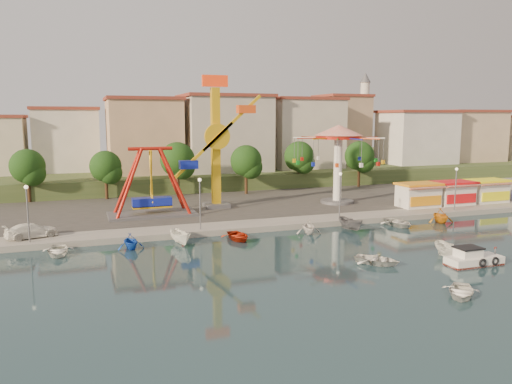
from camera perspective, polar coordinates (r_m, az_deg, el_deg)
name	(u,v)px	position (r m, az deg, el deg)	size (l,w,h in m)	color
ground	(330,262)	(42.43, 8.47, -7.88)	(200.00, 200.00, 0.00)	#132834
quay_deck	(184,177)	(100.45, -8.27, 1.75)	(200.00, 100.00, 0.60)	#9E998E
asphalt_pad	(229,200)	(69.57, -3.13, -0.87)	(90.00, 28.00, 0.01)	#4C4944
hill_terrace	(179,168)	(105.20, -8.82, 2.70)	(200.00, 60.00, 3.00)	#384C26
pirate_ship_ride	(151,183)	(58.94, -11.87, 0.99)	(10.00, 5.00, 8.00)	#59595E
kamikaze_tower	(219,146)	(62.91, -4.23, 5.31)	(7.65, 3.10, 16.50)	#59595E
wave_swinger	(338,146)	(66.75, 9.39, 5.19)	(11.60, 11.60, 10.40)	#59595E
booth_left	(418,195)	(66.92, 18.06, -0.30)	(5.40, 3.78, 3.08)	white
booth_mid	(453,193)	(70.40, 21.63, -0.07)	(5.40, 3.78, 3.08)	white
booth_right	(487,191)	(74.20, 24.91, 0.15)	(5.40, 3.78, 3.08)	white
lamp_post_0	(28,215)	(49.91, -24.61, -2.44)	(0.14, 0.14, 5.00)	#59595E
lamp_post_1	(200,205)	(50.94, -6.41, -1.51)	(0.14, 0.14, 5.00)	#59595E
lamp_post_2	(340,197)	(56.66, 9.56, -0.56)	(0.14, 0.14, 5.00)	#59595E
lamp_post_3	(455,190)	(65.86, 21.83, 0.20)	(0.14, 0.14, 5.00)	#59595E
tree_0	(27,166)	(73.47, -24.67, 2.69)	(4.60, 4.60, 7.19)	#382314
tree_1	(106,166)	(72.53, -16.82, 2.82)	(4.35, 4.35, 6.80)	#382314
tree_2	(177,160)	(73.17, -8.97, 3.69)	(5.02, 5.02, 7.85)	#382314
tree_3	(246,161)	(74.28, -1.14, 3.58)	(4.68, 4.68, 7.32)	#382314
tree_4	(299,156)	(80.68, 4.96, 4.07)	(4.86, 4.86, 7.60)	#382314
tree_5	(359,156)	(83.73, 11.74, 4.06)	(4.83, 4.83, 7.54)	#382314
building_1	(66,146)	(87.43, -20.86, 4.92)	(12.33, 9.01, 8.63)	silver
building_2	(147,137)	(88.62, -12.33, 6.16)	(11.95, 9.28, 11.23)	tan
building_3	(229,142)	(88.38, -3.11, 5.67)	(12.59, 10.50, 9.20)	beige
building_4	(291,140)	(96.17, 4.08, 5.90)	(10.75, 9.23, 9.24)	beige
building_5	(357,135)	(100.55, 11.52, 6.43)	(12.77, 10.96, 11.21)	tan
building_6	(413,132)	(105.81, 17.49, 6.61)	(8.23, 8.98, 12.36)	silver
building_7	(444,139)	(117.11, 20.68, 5.72)	(11.59, 10.93, 8.76)	beige
minaret	(364,115)	(105.52, 12.27, 8.63)	(2.80, 2.80, 18.00)	silver
cabin_motorboat	(473,260)	(44.63, 23.53, -7.10)	(4.70, 1.94, 1.65)	white
rowboat_a	(377,260)	(42.37, 13.69, -7.52)	(2.61, 3.66, 0.76)	white
rowboat_b	(461,291)	(36.73, 22.36, -10.47)	(2.43, 3.41, 0.71)	white
skiff	(450,251)	(45.60, 21.31, -6.30)	(1.37, 3.65, 1.41)	silver
van	(32,231)	(52.00, -24.27, -4.04)	(1.93, 4.76, 1.38)	white
moored_boat_0	(58,251)	(47.18, -21.73, -6.25)	(2.65, 3.70, 0.77)	white
moored_boat_1	(131,241)	(47.21, -14.15, -5.45)	(2.40, 2.78, 1.47)	blue
moored_boat_2	(181,237)	(47.82, -8.62, -5.15)	(1.36, 3.61, 1.39)	white
moored_boat_3	(238,236)	(49.23, -2.08, -5.03)	(2.68, 3.75, 0.78)	#B7280E
moored_boat_4	(309,226)	(51.88, 6.03, -3.93)	(2.57, 2.98, 1.57)	silver
moored_boat_5	(351,224)	(54.17, 10.77, -3.61)	(1.34, 3.55, 1.37)	#525156
moored_boat_6	(399,222)	(57.46, 16.00, -3.37)	(2.88, 4.03, 0.83)	silver
moored_boat_7	(441,215)	(60.78, 20.35, -2.51)	(2.82, 3.26, 1.72)	orange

